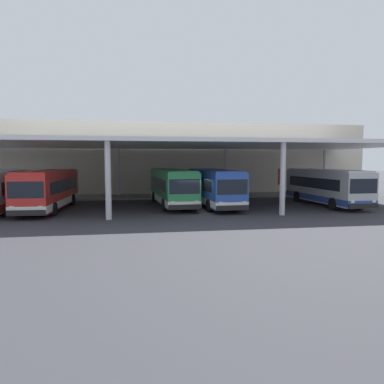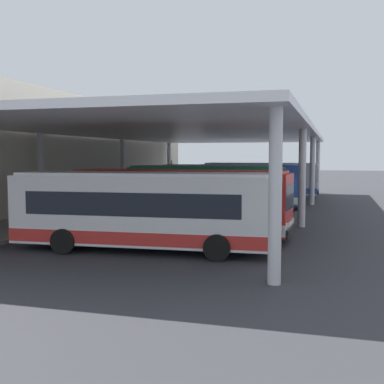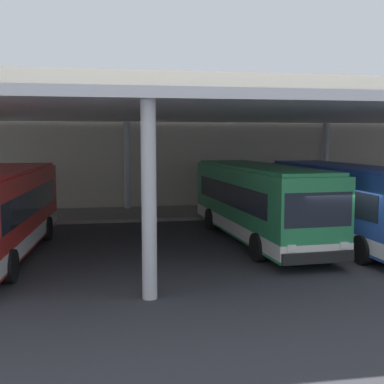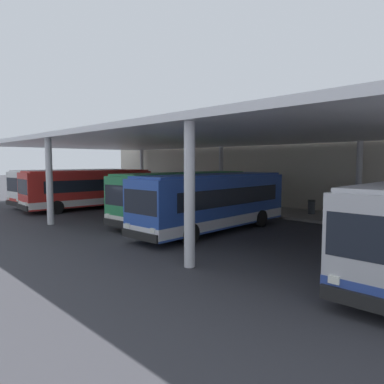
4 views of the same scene
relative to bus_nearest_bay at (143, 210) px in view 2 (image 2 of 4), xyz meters
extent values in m
plane|color=#333338|center=(14.88, -3.17, -1.66)|extent=(200.00, 200.00, 0.00)
cube|color=gray|center=(14.88, 8.58, -1.57)|extent=(42.00, 4.50, 0.18)
cube|color=beige|center=(14.88, 11.83, 2.52)|extent=(48.00, 1.60, 8.35)
cube|color=silver|center=(14.88, 2.33, 3.74)|extent=(40.00, 17.00, 0.30)
cylinder|color=silver|center=(-3.62, -5.67, 0.97)|extent=(0.40, 0.40, 5.25)
cylinder|color=silver|center=(8.71, -5.67, 0.97)|extent=(0.40, 0.40, 5.25)
cylinder|color=silver|center=(8.71, 10.33, 0.97)|extent=(0.40, 0.40, 5.25)
cylinder|color=silver|center=(21.05, -5.67, 0.97)|extent=(0.40, 0.40, 5.25)
cylinder|color=silver|center=(21.05, 10.33, 0.97)|extent=(0.40, 0.40, 5.25)
cylinder|color=silver|center=(33.38, -5.67, 0.97)|extent=(0.40, 0.40, 5.25)
cylinder|color=silver|center=(33.38, 10.33, 0.97)|extent=(0.40, 0.40, 5.25)
cube|color=white|center=(0.00, 0.00, 0.04)|extent=(3.16, 10.54, 2.70)
cube|color=red|center=(0.00, 0.00, -0.96)|extent=(3.18, 10.56, 0.50)
cube|color=black|center=(-0.01, 0.15, 0.34)|extent=(3.08, 8.67, 0.90)
cube|color=black|center=(0.33, -5.14, 0.39)|extent=(2.30, 0.27, 1.10)
cube|color=black|center=(0.33, -5.23, -1.11)|extent=(2.46, 0.32, 0.36)
cube|color=white|center=(0.00, 0.00, 1.45)|extent=(2.93, 10.11, 0.12)
cube|color=yellow|center=(0.33, -5.11, 1.21)|extent=(1.75, 0.23, 0.28)
cube|color=white|center=(-0.56, -5.28, -0.76)|extent=(0.28, 0.10, 0.20)
cube|color=white|center=(1.23, -5.16, -0.76)|extent=(0.28, 0.10, 0.20)
cylinder|color=black|center=(-1.02, -3.30, -1.16)|extent=(0.34, 1.02, 1.00)
cylinder|color=black|center=(1.43, -3.14, -1.16)|extent=(0.34, 1.02, 1.00)
cylinder|color=black|center=(-1.40, 2.78, -1.16)|extent=(0.34, 1.02, 1.00)
cylinder|color=black|center=(1.04, 2.93, -1.16)|extent=(0.34, 1.02, 1.00)
cube|color=red|center=(3.71, -0.30, 0.04)|extent=(3.02, 10.51, 2.70)
cube|color=white|center=(3.71, -0.30, -0.96)|extent=(3.04, 10.53, 0.50)
cube|color=black|center=(3.71, -0.15, 0.34)|extent=(2.97, 8.65, 0.90)
cube|color=black|center=(3.45, -5.44, 0.39)|extent=(2.30, 0.24, 1.10)
cube|color=black|center=(3.44, -5.53, -1.11)|extent=(2.45, 0.28, 0.36)
cube|color=red|center=(3.71, -0.30, 1.45)|extent=(2.80, 10.09, 0.12)
cube|color=yellow|center=(3.45, -5.41, 1.21)|extent=(1.75, 0.21, 0.28)
cube|color=white|center=(2.54, -5.48, -0.76)|extent=(0.28, 0.09, 0.20)
cube|color=white|center=(4.34, -5.57, -0.76)|extent=(0.28, 0.09, 0.20)
cylinder|color=black|center=(2.32, -3.46, -1.16)|extent=(0.33, 1.01, 1.00)
cylinder|color=black|center=(4.77, -3.58, -1.16)|extent=(0.33, 1.01, 1.00)
cylinder|color=black|center=(2.63, 2.62, -1.16)|extent=(0.33, 1.01, 1.00)
cylinder|color=black|center=(5.07, 2.49, -1.16)|extent=(0.33, 1.01, 1.00)
cube|color=#28844C|center=(13.73, 0.93, 0.04)|extent=(3.21, 10.55, 2.70)
cube|color=white|center=(13.73, 0.93, -0.96)|extent=(3.23, 10.57, 0.50)
cube|color=black|center=(13.72, 1.08, 0.34)|extent=(3.12, 8.68, 0.90)
cube|color=black|center=(14.08, -4.20, 0.39)|extent=(2.30, 0.28, 1.10)
cube|color=black|center=(14.09, -4.29, -1.11)|extent=(2.46, 0.33, 0.36)
cube|color=#2A8B50|center=(13.73, 0.93, 1.45)|extent=(2.98, 10.12, 0.12)
cube|color=yellow|center=(14.08, -4.17, 1.21)|extent=(1.75, 0.24, 0.28)
cube|color=white|center=(13.19, -4.35, -0.76)|extent=(0.28, 0.10, 0.20)
cube|color=white|center=(14.99, -4.22, -0.76)|extent=(0.28, 0.10, 0.20)
cylinder|color=black|center=(12.73, -2.37, -1.16)|extent=(0.35, 1.02, 1.00)
cylinder|color=black|center=(15.17, -2.20, -1.16)|extent=(0.35, 1.02, 1.00)
cylinder|color=black|center=(12.31, 3.70, -1.16)|extent=(0.35, 1.02, 1.00)
cylinder|color=black|center=(14.76, 3.87, -1.16)|extent=(0.35, 1.02, 1.00)
cube|color=#284CA8|center=(17.20, -0.05, 0.04)|extent=(2.95, 10.50, 2.70)
cube|color=silver|center=(17.20, -0.05, -0.96)|extent=(2.97, 10.52, 0.50)
cube|color=black|center=(17.19, 0.10, 0.34)|extent=(2.91, 8.63, 0.90)
cube|color=black|center=(17.42, -5.19, 0.39)|extent=(2.30, 0.22, 1.10)
cube|color=black|center=(17.43, -5.28, -1.11)|extent=(2.45, 0.27, 0.36)
cube|color=#2A50B0|center=(17.20, -0.05, 1.45)|extent=(2.73, 10.07, 0.12)
cube|color=yellow|center=(17.42, -5.16, 1.21)|extent=(1.75, 0.20, 0.28)
cube|color=white|center=(16.53, -5.31, -0.76)|extent=(0.28, 0.09, 0.20)
cube|color=white|center=(18.33, -5.23, -0.76)|extent=(0.28, 0.09, 0.20)
cylinder|color=black|center=(16.11, -3.32, -1.16)|extent=(0.32, 1.01, 1.00)
cylinder|color=black|center=(18.56, -3.21, -1.16)|extent=(0.32, 1.01, 1.00)
cylinder|color=black|center=(15.85, 2.76, -1.16)|extent=(0.32, 1.01, 1.00)
cylinder|color=black|center=(18.30, 2.87, -1.16)|extent=(0.32, 1.01, 1.00)
cube|color=#B7B7BC|center=(27.26, -0.68, 0.04)|extent=(2.73, 10.45, 2.70)
cube|color=#2D4799|center=(27.26, -0.68, -0.96)|extent=(2.75, 10.47, 0.50)
cube|color=black|center=(27.26, -0.53, 0.34)|extent=(2.73, 8.58, 0.90)
cube|color=black|center=(27.38, -5.83, 0.39)|extent=(2.30, 0.17, 1.10)
cube|color=black|center=(27.38, -5.92, -1.11)|extent=(2.45, 0.21, 0.36)
cube|color=silver|center=(27.26, -0.68, 1.45)|extent=(2.52, 10.03, 0.12)
cube|color=yellow|center=(27.38, -5.80, 1.21)|extent=(1.75, 0.16, 0.28)
cube|color=white|center=(26.48, -5.93, -0.76)|extent=(0.28, 0.09, 0.20)
cube|color=white|center=(28.28, -5.89, -0.76)|extent=(0.28, 0.09, 0.20)
cylinder|color=black|center=(26.11, -3.93, -1.16)|extent=(0.30, 1.01, 1.00)
cylinder|color=black|center=(28.56, -3.88, -1.16)|extent=(0.30, 1.01, 1.00)
cylinder|color=black|center=(25.98, 2.15, -1.16)|extent=(0.30, 1.01, 1.00)
cylinder|color=black|center=(28.43, 2.21, -1.16)|extent=(0.30, 1.01, 1.00)
cube|color=brown|center=(21.61, 8.58, -1.03)|extent=(1.80, 0.44, 0.08)
cube|color=brown|center=(21.61, 8.78, -0.78)|extent=(1.80, 0.06, 0.44)
cube|color=#2D2D33|center=(20.91, 8.58, -1.25)|extent=(0.10, 0.36, 0.45)
cube|color=#2D2D33|center=(22.31, 8.58, -1.25)|extent=(0.10, 0.36, 0.45)
cylinder|color=#33383D|center=(18.45, 8.83, -1.03)|extent=(0.48, 0.48, 0.90)
cylinder|color=black|center=(18.45, 8.83, -0.54)|extent=(0.52, 0.52, 0.08)
cylinder|color=#B2B2B7|center=(26.70, 7.78, 0.12)|extent=(0.12, 0.12, 3.20)
cube|color=#B22323|center=(26.70, 7.76, 0.51)|extent=(0.70, 0.04, 1.80)
camera|label=1|loc=(10.37, -30.15, 2.31)|focal=33.55mm
camera|label=2|loc=(-18.18, -7.35, 2.18)|focal=45.95mm
camera|label=3|loc=(7.74, -18.21, 2.58)|focal=45.17mm
camera|label=4|loc=(30.06, -14.37, 2.15)|focal=32.74mm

